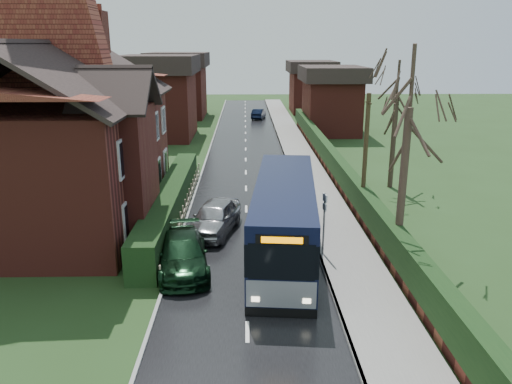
{
  "coord_description": "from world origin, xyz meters",
  "views": [
    {
      "loc": [
        -0.03,
        -19.59,
        8.6
      ],
      "look_at": [
        0.47,
        3.23,
        1.8
      ],
      "focal_mm": 35.0,
      "sensor_mm": 36.0,
      "label": 1
    }
  ],
  "objects_px": {
    "brick_house": "(67,134)",
    "telegraph_pole": "(365,159)",
    "car_silver": "(215,217)",
    "car_green": "(183,254)",
    "bus_stop_sign": "(324,215)",
    "bus": "(284,219)"
  },
  "relations": [
    {
      "from": "brick_house",
      "to": "car_green",
      "type": "distance_m",
      "value": 9.55
    },
    {
      "from": "brick_house",
      "to": "car_silver",
      "type": "xyz_separation_m",
      "value": [
        7.23,
        -2.14,
        -3.63
      ]
    },
    {
      "from": "car_green",
      "to": "telegraph_pole",
      "type": "relative_size",
      "value": 0.74
    },
    {
      "from": "bus",
      "to": "bus_stop_sign",
      "type": "bearing_deg",
      "value": -4.25
    },
    {
      "from": "car_silver",
      "to": "telegraph_pole",
      "type": "xyz_separation_m",
      "value": [
        7.3,
        1.37,
        2.48
      ]
    },
    {
      "from": "car_silver",
      "to": "car_green",
      "type": "relative_size",
      "value": 0.93
    },
    {
      "from": "brick_house",
      "to": "telegraph_pole",
      "type": "distance_m",
      "value": 14.6
    },
    {
      "from": "telegraph_pole",
      "to": "bus",
      "type": "bearing_deg",
      "value": -138.55
    },
    {
      "from": "brick_house",
      "to": "bus_stop_sign",
      "type": "distance_m",
      "value": 13.22
    },
    {
      "from": "car_silver",
      "to": "car_green",
      "type": "distance_m",
      "value": 4.22
    },
    {
      "from": "car_silver",
      "to": "bus_stop_sign",
      "type": "xyz_separation_m",
      "value": [
        4.7,
        -2.95,
        1.09
      ]
    },
    {
      "from": "bus_stop_sign",
      "to": "brick_house",
      "type": "bearing_deg",
      "value": 146.79
    },
    {
      "from": "car_silver",
      "to": "bus_stop_sign",
      "type": "relative_size",
      "value": 1.58
    },
    {
      "from": "brick_house",
      "to": "bus_stop_sign",
      "type": "relative_size",
      "value": 5.24
    },
    {
      "from": "bus",
      "to": "car_silver",
      "type": "height_order",
      "value": "bus"
    },
    {
      "from": "brick_house",
      "to": "bus_stop_sign",
      "type": "xyz_separation_m",
      "value": [
        11.93,
        -5.09,
        -2.54
      ]
    },
    {
      "from": "brick_house",
      "to": "bus",
      "type": "height_order",
      "value": "brick_house"
    },
    {
      "from": "car_silver",
      "to": "telegraph_pole",
      "type": "bearing_deg",
      "value": 24.49
    },
    {
      "from": "car_silver",
      "to": "bus",
      "type": "bearing_deg",
      "value": -27.02
    },
    {
      "from": "brick_house",
      "to": "bus_stop_sign",
      "type": "height_order",
      "value": "brick_house"
    },
    {
      "from": "brick_house",
      "to": "telegraph_pole",
      "type": "xyz_separation_m",
      "value": [
        14.53,
        -0.78,
        -1.15
      ]
    },
    {
      "from": "bus",
      "to": "bus_stop_sign",
      "type": "xyz_separation_m",
      "value": [
        1.61,
        -0.28,
        0.27
      ]
    }
  ]
}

